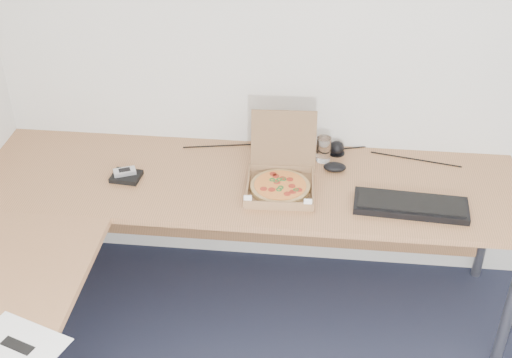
# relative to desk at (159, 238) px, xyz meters

# --- Properties ---
(room_shell) EXTENTS (3.50, 3.50, 2.50)m
(room_shell) POSITION_rel_desk_xyz_m (0.82, -0.97, 0.55)
(room_shell) COLOR silver
(room_shell) RESTS_ON ground
(desk) EXTENTS (2.50, 2.20, 0.73)m
(desk) POSITION_rel_desk_xyz_m (0.00, 0.00, 0.00)
(desk) COLOR #AB7347
(desk) RESTS_ON ground
(pizza_box) EXTENTS (0.30, 0.35, 0.31)m
(pizza_box) POSITION_rel_desk_xyz_m (0.48, 0.37, 0.07)
(pizza_box) COLOR olive
(pizza_box) RESTS_ON desk
(drinking_glass) EXTENTS (0.07, 0.07, 0.12)m
(drinking_glass) POSITION_rel_desk_xyz_m (0.66, 0.64, 0.09)
(drinking_glass) COLOR white
(drinking_glass) RESTS_ON desk
(keyboard) EXTENTS (0.50, 0.21, 0.03)m
(keyboard) POSITION_rel_desk_xyz_m (1.05, 0.28, 0.04)
(keyboard) COLOR black
(keyboard) RESTS_ON desk
(mouse) EXTENTS (0.13, 0.10, 0.04)m
(mouse) POSITION_rel_desk_xyz_m (0.72, 0.55, 0.05)
(mouse) COLOR black
(mouse) RESTS_ON desk
(wallet) EXTENTS (0.14, 0.12, 0.02)m
(wallet) POSITION_rel_desk_xyz_m (-0.24, 0.38, 0.04)
(wallet) COLOR black
(wallet) RESTS_ON desk
(phone) EXTENTS (0.11, 0.09, 0.02)m
(phone) POSITION_rel_desk_xyz_m (-0.25, 0.39, 0.06)
(phone) COLOR #B2B5BA
(phone) RESTS_ON wallet
(paper_sheet) EXTENTS (0.36, 0.31, 0.00)m
(paper_sheet) POSITION_rel_desk_xyz_m (-0.34, -0.66, 0.03)
(paper_sheet) COLOR white
(paper_sheet) RESTS_ON desk
(dome_speaker) EXTENTS (0.08, 0.08, 0.07)m
(dome_speaker) POSITION_rel_desk_xyz_m (0.73, 0.71, 0.06)
(dome_speaker) COLOR black
(dome_speaker) RESTS_ON desk
(cable_bundle) EXTENTS (0.65, 0.13, 0.01)m
(cable_bundle) POSITION_rel_desk_xyz_m (0.62, 0.71, 0.03)
(cable_bundle) COLOR black
(cable_bundle) RESTS_ON desk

